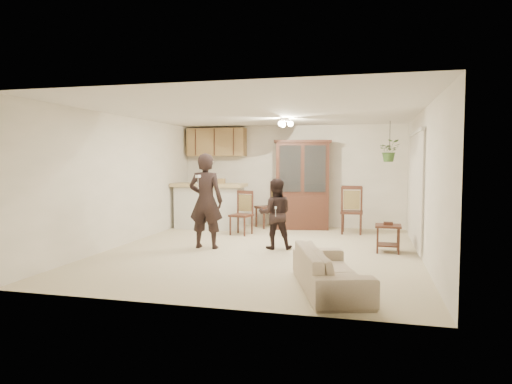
% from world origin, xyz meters
% --- Properties ---
extents(floor, '(6.50, 6.50, 0.00)m').
position_xyz_m(floor, '(0.00, 0.00, 0.00)').
color(floor, beige).
rests_on(floor, ground).
extents(ceiling, '(5.50, 6.50, 0.02)m').
position_xyz_m(ceiling, '(0.00, 0.00, 2.50)').
color(ceiling, silver).
rests_on(ceiling, wall_back).
extents(wall_back, '(5.50, 0.02, 2.50)m').
position_xyz_m(wall_back, '(0.00, 3.25, 1.25)').
color(wall_back, white).
rests_on(wall_back, ground).
extents(wall_front, '(5.50, 0.02, 2.50)m').
position_xyz_m(wall_front, '(0.00, -3.25, 1.25)').
color(wall_front, white).
rests_on(wall_front, ground).
extents(wall_left, '(0.02, 6.50, 2.50)m').
position_xyz_m(wall_left, '(-2.75, 0.00, 1.25)').
color(wall_left, white).
rests_on(wall_left, ground).
extents(wall_right, '(0.02, 6.50, 2.50)m').
position_xyz_m(wall_right, '(2.75, 0.00, 1.25)').
color(wall_right, white).
rests_on(wall_right, ground).
extents(breakfast_bar, '(1.60, 0.55, 1.00)m').
position_xyz_m(breakfast_bar, '(-1.85, 2.35, 0.50)').
color(breakfast_bar, silver).
rests_on(breakfast_bar, floor).
extents(bar_top, '(1.75, 0.70, 0.08)m').
position_xyz_m(bar_top, '(-1.85, 2.35, 1.05)').
color(bar_top, tan).
rests_on(bar_top, breakfast_bar).
extents(upper_cabinets, '(1.50, 0.34, 0.70)m').
position_xyz_m(upper_cabinets, '(-1.90, 3.07, 2.10)').
color(upper_cabinets, olive).
rests_on(upper_cabinets, wall_back).
extents(vertical_blinds, '(0.06, 2.30, 2.10)m').
position_xyz_m(vertical_blinds, '(2.71, 0.90, 1.10)').
color(vertical_blinds, beige).
rests_on(vertical_blinds, wall_right).
extents(ceiling_fixture, '(0.36, 0.36, 0.20)m').
position_xyz_m(ceiling_fixture, '(0.20, 1.20, 2.40)').
color(ceiling_fixture, beige).
rests_on(ceiling_fixture, ceiling).
extents(hanging_plant, '(0.43, 0.37, 0.48)m').
position_xyz_m(hanging_plant, '(2.30, 2.40, 1.85)').
color(hanging_plant, '#2D5120').
rests_on(hanging_plant, ceiling).
extents(plant_cord, '(0.01, 0.01, 0.65)m').
position_xyz_m(plant_cord, '(2.30, 2.40, 2.17)').
color(plant_cord, black).
rests_on(plant_cord, ceiling).
extents(sofa, '(1.25, 2.01, 0.73)m').
position_xyz_m(sofa, '(1.42, -2.22, 0.37)').
color(sofa, beige).
rests_on(sofa, floor).
extents(adult, '(0.67, 0.45, 1.80)m').
position_xyz_m(adult, '(-1.07, 0.01, 0.90)').
color(adult, black).
rests_on(adult, floor).
extents(child, '(0.75, 0.64, 1.35)m').
position_xyz_m(child, '(0.20, 0.27, 0.68)').
color(child, black).
rests_on(child, floor).
extents(china_hutch, '(1.41, 0.74, 2.12)m').
position_xyz_m(china_hutch, '(0.32, 2.85, 1.05)').
color(china_hutch, '#3D1F16').
rests_on(china_hutch, floor).
extents(side_table, '(0.46, 0.46, 0.55)m').
position_xyz_m(side_table, '(2.22, 0.44, 0.26)').
color(side_table, '#3D1F16').
rests_on(side_table, floor).
extents(chair_bar, '(0.51, 0.51, 0.97)m').
position_xyz_m(chair_bar, '(-0.85, 1.66, 0.27)').
color(chair_bar, '#3D1F16').
rests_on(chair_bar, floor).
extents(chair_hutch_left, '(0.70, 0.70, 1.12)m').
position_xyz_m(chair_hutch_left, '(-0.52, 2.86, 0.32)').
color(chair_hutch_left, '#3D1F16').
rests_on(chair_hutch_left, floor).
extents(chair_hutch_right, '(0.48, 0.48, 1.09)m').
position_xyz_m(chair_hutch_right, '(1.51, 2.41, 0.31)').
color(chair_hutch_right, '#3D1F16').
rests_on(chair_hutch_right, floor).
extents(controller_adult, '(0.05, 0.16, 0.05)m').
position_xyz_m(controller_adult, '(-1.06, -0.40, 1.36)').
color(controller_adult, white).
rests_on(controller_adult, adult).
extents(controller_child, '(0.06, 0.12, 0.03)m').
position_xyz_m(controller_child, '(0.27, -0.02, 0.80)').
color(controller_child, white).
rests_on(controller_child, child).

